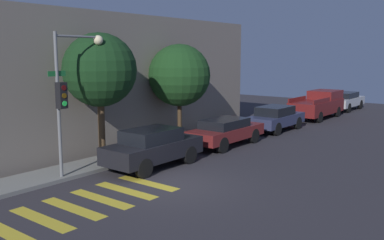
# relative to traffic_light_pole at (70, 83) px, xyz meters

# --- Properties ---
(ground_plane) EXTENTS (60.00, 60.00, 0.00)m
(ground_plane) POSITION_rel_traffic_light_pole_xyz_m (1.55, -3.37, -3.43)
(ground_plane) COLOR #2D2B30
(sidewalk) EXTENTS (26.00, 1.75, 0.14)m
(sidewalk) POSITION_rel_traffic_light_pole_xyz_m (1.55, 0.71, -3.36)
(sidewalk) COLOR slate
(sidewalk) RESTS_ON ground
(building_row) EXTENTS (26.00, 6.00, 6.31)m
(building_row) POSITION_rel_traffic_light_pole_xyz_m (1.55, 4.98, -0.28)
(building_row) COLOR slate
(building_row) RESTS_ON ground
(crosswalk) EXTENTS (5.66, 2.60, 0.00)m
(crosswalk) POSITION_rel_traffic_light_pole_xyz_m (-1.41, -2.57, -3.43)
(crosswalk) COLOR gold
(crosswalk) RESTS_ON ground
(traffic_light_pole) EXTENTS (2.38, 0.56, 5.22)m
(traffic_light_pole) POSITION_rel_traffic_light_pole_xyz_m (0.00, 0.00, 0.00)
(traffic_light_pole) COLOR slate
(traffic_light_pole) RESTS_ON ground
(sedan_near_corner) EXTENTS (4.26, 1.74, 1.56)m
(sedan_near_corner) POSITION_rel_traffic_light_pole_xyz_m (2.86, -1.27, -2.61)
(sedan_near_corner) COLOR black
(sedan_near_corner) RESTS_ON ground
(sedan_middle) EXTENTS (4.57, 1.77, 1.34)m
(sedan_middle) POSITION_rel_traffic_light_pole_xyz_m (7.99, -1.27, -2.70)
(sedan_middle) COLOR maroon
(sedan_middle) RESTS_ON ground
(sedan_far_end) EXTENTS (4.31, 1.78, 1.45)m
(sedan_far_end) POSITION_rel_traffic_light_pole_xyz_m (13.24, -1.27, -2.66)
(sedan_far_end) COLOR #2D3351
(sedan_far_end) RESTS_ON ground
(pickup_truck) EXTENTS (5.42, 1.98, 1.87)m
(pickup_truck) POSITION_rel_traffic_light_pole_xyz_m (19.70, -1.27, -2.48)
(pickup_truck) COLOR maroon
(pickup_truck) RESTS_ON ground
(sedan_tail_of_row) EXTENTS (4.69, 1.76, 1.44)m
(sedan_tail_of_row) POSITION_rel_traffic_light_pole_xyz_m (25.18, -1.27, -2.65)
(sedan_tail_of_row) COLOR #B7BABF
(sedan_tail_of_row) RESTS_ON ground
(tree_near_corner) EXTENTS (2.99, 2.99, 5.32)m
(tree_near_corner) POSITION_rel_traffic_light_pole_xyz_m (2.14, 0.93, 0.37)
(tree_near_corner) COLOR #4C3823
(tree_near_corner) RESTS_ON ground
(tree_midblock) EXTENTS (3.08, 3.08, 4.95)m
(tree_midblock) POSITION_rel_traffic_light_pole_xyz_m (7.15, 0.93, -0.03)
(tree_midblock) COLOR #42301E
(tree_midblock) RESTS_ON ground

